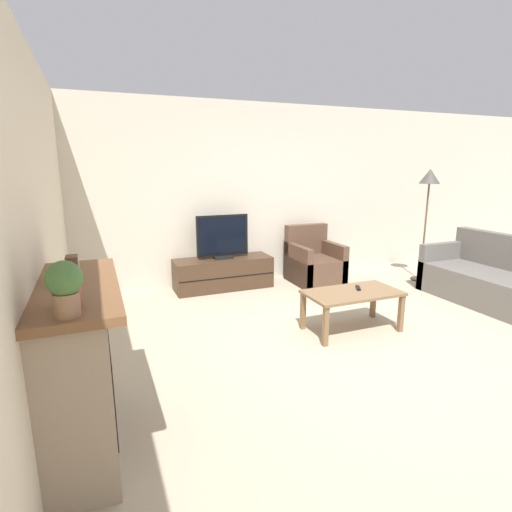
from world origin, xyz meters
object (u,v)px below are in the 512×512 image
object	(u,v)px
remote	(358,288)
potted_plant	(65,286)
fireplace	(79,366)
coffee_table	(352,297)
tv_stand	(223,273)
armchair	(314,264)
mantel_vase_left	(68,289)
tv	(223,238)
mantel_clock	(73,267)
floor_lamp	(429,186)

from	to	relation	value
remote	potted_plant	bearing A→B (deg)	-122.66
fireplace	coffee_table	bearing A→B (deg)	18.19
fireplace	remote	size ratio (longest dim) A/B	8.73
potted_plant	tv_stand	distance (m)	4.05
potted_plant	coffee_table	distance (m)	3.17
fireplace	potted_plant	xyz separation A→B (m)	(0.02, -0.56, 0.69)
armchair	mantel_vase_left	bearing A→B (deg)	-136.61
tv	fireplace	bearing A→B (deg)	-122.75
mantel_clock	tv_stand	size ratio (longest dim) A/B	0.10
floor_lamp	tv	bearing A→B (deg)	166.17
tv	mantel_clock	bearing A→B (deg)	-123.72
armchair	floor_lamp	distance (m)	2.11
remote	floor_lamp	size ratio (longest dim) A/B	0.09
fireplace	mantel_vase_left	world-z (taller)	mantel_vase_left
mantel_clock	potted_plant	size ratio (longest dim) A/B	0.55
mantel_clock	remote	world-z (taller)	mantel_clock
armchair	remote	bearing A→B (deg)	-104.54
fireplace	remote	distance (m)	2.98
fireplace	remote	world-z (taller)	fireplace
mantel_vase_left	potted_plant	world-z (taller)	potted_plant
armchair	tv	bearing A→B (deg)	171.20
tv	coffee_table	bearing A→B (deg)	-67.22
armchair	coffee_table	distance (m)	1.88
tv	remote	world-z (taller)	tv
armchair	floor_lamp	size ratio (longest dim) A/B	0.50
potted_plant	tv	world-z (taller)	potted_plant
fireplace	mantel_clock	bearing A→B (deg)	82.39
tv	floor_lamp	size ratio (longest dim) A/B	0.44
coffee_table	floor_lamp	distance (m)	2.77
fireplace	coffee_table	xyz separation A→B (m)	(2.71, 0.89, -0.16)
mantel_vase_left	floor_lamp	distance (m)	5.53
tv_stand	armchair	size ratio (longest dim) A/B	1.64
fireplace	coffee_table	size ratio (longest dim) A/B	1.27
mantel_vase_left	tv_stand	distance (m)	3.89
fireplace	mantel_clock	world-z (taller)	mantel_clock
mantel_clock	remote	size ratio (longest dim) A/B	1.00
tv_stand	coffee_table	bearing A→B (deg)	-67.25
mantel_vase_left	floor_lamp	bearing A→B (deg)	27.39
fireplace	tv_stand	distance (m)	3.46
remote	floor_lamp	distance (m)	2.63
tv	armchair	bearing A→B (deg)	-8.80
fireplace	tv	distance (m)	3.45
fireplace	tv_stand	world-z (taller)	fireplace
tv_stand	coffee_table	world-z (taller)	tv_stand
coffee_table	floor_lamp	bearing A→B (deg)	29.60
mantel_clock	tv_stand	xyz separation A→B (m)	(1.85, 2.77, -0.94)
mantel_vase_left	tv	xyz separation A→B (m)	(1.85, 3.29, -0.42)
fireplace	floor_lamp	size ratio (longest dim) A/B	0.76
mantel_vase_left	remote	world-z (taller)	mantel_vase_left
mantel_clock	armchair	size ratio (longest dim) A/B	0.17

